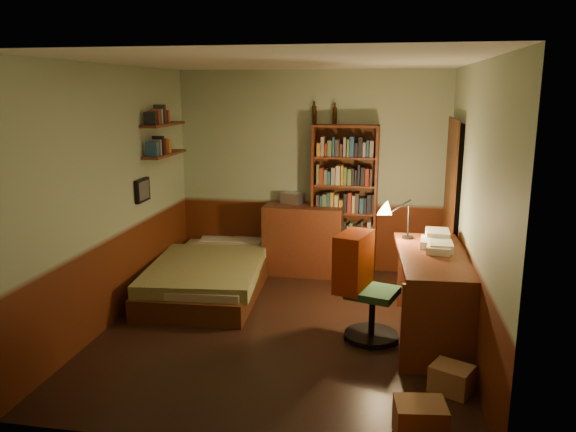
% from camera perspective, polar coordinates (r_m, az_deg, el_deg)
% --- Properties ---
extents(floor, '(3.50, 4.00, 0.02)m').
position_cam_1_polar(floor, '(5.80, -0.44, -11.30)').
color(floor, black).
rests_on(floor, ground).
extents(ceiling, '(3.50, 4.00, 0.02)m').
position_cam_1_polar(ceiling, '(5.30, -0.49, 15.51)').
color(ceiling, silver).
rests_on(ceiling, wall_back).
extents(wall_back, '(3.50, 0.02, 2.60)m').
position_cam_1_polar(wall_back, '(7.36, 2.40, 4.50)').
color(wall_back, '#95A786').
rests_on(wall_back, ground).
extents(wall_left, '(0.02, 4.00, 2.60)m').
position_cam_1_polar(wall_left, '(5.97, -17.31, 2.00)').
color(wall_left, '#95A786').
rests_on(wall_left, ground).
extents(wall_right, '(0.02, 4.00, 2.60)m').
position_cam_1_polar(wall_right, '(5.37, 18.33, 0.78)').
color(wall_right, '#95A786').
rests_on(wall_right, ground).
extents(wall_front, '(3.50, 0.02, 2.60)m').
position_cam_1_polar(wall_front, '(3.50, -6.49, -4.85)').
color(wall_front, '#95A786').
rests_on(wall_front, ground).
extents(doorway, '(0.06, 0.90, 2.00)m').
position_cam_1_polar(doorway, '(6.69, 16.30, 0.55)').
color(doorway, black).
rests_on(doorway, ground).
extents(door_trim, '(0.02, 0.98, 2.08)m').
position_cam_1_polar(door_trim, '(6.69, 16.00, 0.56)').
color(door_trim, '#44220F').
rests_on(door_trim, ground).
extents(bed, '(1.29, 2.26, 0.65)m').
position_cam_1_polar(bed, '(6.79, -7.84, -4.74)').
color(bed, '#697D4A').
rests_on(bed, ground).
extents(dresser, '(1.02, 0.52, 0.90)m').
position_cam_1_polar(dresser, '(7.30, 1.62, -2.38)').
color(dresser, '#562614').
rests_on(dresser, ground).
extents(mini_stereo, '(0.32, 0.28, 0.14)m').
position_cam_1_polar(mini_stereo, '(7.33, 0.45, 1.86)').
color(mini_stereo, '#B2B2B7').
rests_on(mini_stereo, dresser).
extents(bookshelf, '(0.84, 0.30, 1.92)m').
position_cam_1_polar(bookshelf, '(7.21, 5.74, 1.56)').
color(bookshelf, '#562614').
rests_on(bookshelf, ground).
extents(bottle_left, '(0.08, 0.08, 0.23)m').
position_cam_1_polar(bottle_left, '(7.23, 2.69, 10.22)').
color(bottle_left, black).
rests_on(bottle_left, bookshelf).
extents(bottle_right, '(0.06, 0.06, 0.21)m').
position_cam_1_polar(bottle_right, '(7.20, 4.76, 10.12)').
color(bottle_right, black).
rests_on(bottle_right, bookshelf).
extents(desk, '(0.74, 1.60, 0.84)m').
position_cam_1_polar(desk, '(5.61, 14.39, -7.87)').
color(desk, '#562614').
rests_on(desk, ground).
extents(paper_stack, '(0.23, 0.32, 0.12)m').
position_cam_1_polar(paper_stack, '(5.89, 14.93, -1.99)').
color(paper_stack, silver).
rests_on(paper_stack, desk).
extents(desk_lamp, '(0.19, 0.19, 0.62)m').
position_cam_1_polar(desk_lamp, '(5.91, 12.18, 0.66)').
color(desk_lamp, black).
rests_on(desk_lamp, desk).
extents(office_chair, '(0.68, 0.64, 1.13)m').
position_cam_1_polar(office_chair, '(5.40, 8.63, -6.75)').
color(office_chair, '#244C2A').
rests_on(office_chair, ground).
extents(red_jacket, '(0.28, 0.48, 0.56)m').
position_cam_1_polar(red_jacket, '(5.26, 7.68, 2.29)').
color(red_jacket, '#B22F00').
rests_on(red_jacket, office_chair).
extents(wall_shelf_lower, '(0.20, 0.90, 0.03)m').
position_cam_1_polar(wall_shelf_lower, '(6.87, -12.40, 6.15)').
color(wall_shelf_lower, '#562614').
rests_on(wall_shelf_lower, wall_left).
extents(wall_shelf_upper, '(0.20, 0.90, 0.03)m').
position_cam_1_polar(wall_shelf_upper, '(6.84, -12.54, 9.06)').
color(wall_shelf_upper, '#562614').
rests_on(wall_shelf_upper, wall_left).
extents(framed_picture, '(0.04, 0.32, 0.26)m').
position_cam_1_polar(framed_picture, '(6.49, -14.57, 2.55)').
color(framed_picture, black).
rests_on(framed_picture, wall_left).
extents(cardboard_box_a, '(0.38, 0.32, 0.26)m').
position_cam_1_polar(cardboard_box_a, '(4.21, 13.25, -19.54)').
color(cardboard_box_a, '#A67B53').
rests_on(cardboard_box_a, ground).
extents(cardboard_box_b, '(0.38, 0.36, 0.21)m').
position_cam_1_polar(cardboard_box_b, '(4.82, 16.27, -15.57)').
color(cardboard_box_b, '#A67B53').
rests_on(cardboard_box_b, ground).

